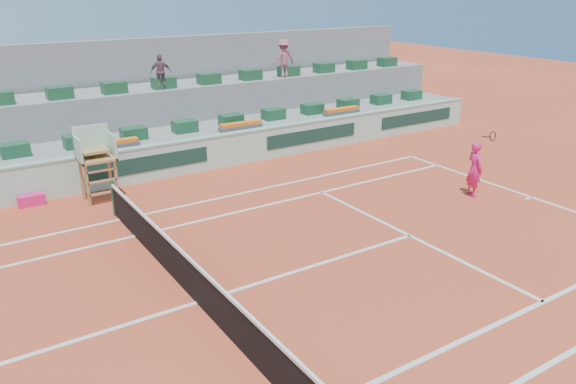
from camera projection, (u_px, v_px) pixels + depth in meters
name	position (u px, v px, depth m)	size (l,w,h in m)	color
ground	(197.00, 303.00, 12.27)	(90.00, 90.00, 0.00)	#A4391F
seating_tier_lower	(74.00, 157.00, 20.48)	(36.00, 4.00, 1.20)	gray
seating_tier_upper	(62.00, 130.00, 21.50)	(36.00, 2.40, 2.60)	gray
stadium_back_wall	(50.00, 100.00, 22.44)	(36.00, 0.40, 4.40)	gray
player_bag	(31.00, 200.00, 17.62)	(0.80, 0.35, 0.35)	#E71E6D
spectator_mid	(161.00, 72.00, 22.08)	(0.81, 0.34, 1.39)	#6B4752
spectator_right	(284.00, 58.00, 24.99)	(1.08, 0.62, 1.67)	#A05062
court_lines	(197.00, 302.00, 12.27)	(23.89, 11.09, 0.01)	silver
tennis_net	(196.00, 281.00, 12.09)	(0.10, 11.97, 1.10)	black
advertising_hoarding	(91.00, 172.00, 18.75)	(36.00, 0.34, 1.26)	#A7D2B8
umpire_chair	(95.00, 154.00, 17.63)	(1.10, 0.90, 2.40)	olive
seat_row_lower	(77.00, 141.00, 19.49)	(32.90, 0.60, 0.44)	#184A2B
seat_row_upper	(60.00, 93.00, 20.50)	(32.90, 0.60, 0.44)	#184A2B
flower_planters	(36.00, 156.00, 18.13)	(26.80, 0.36, 0.28)	#4E4E4E
tennis_player	(475.00, 169.00, 18.21)	(0.60, 0.94, 2.28)	#E71E6D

